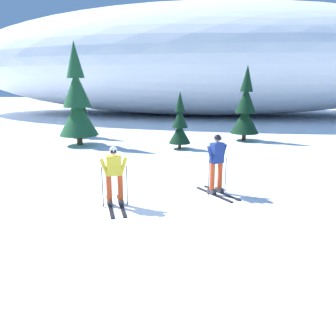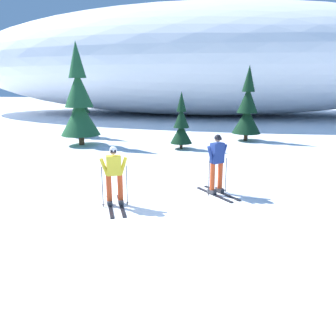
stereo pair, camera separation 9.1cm
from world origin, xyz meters
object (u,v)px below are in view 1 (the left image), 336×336
Objects in this scene: skier_yellow_jacket at (114,176)px; pine_tree_center_right at (245,110)px; pine_tree_center_left at (77,103)px; pine_tree_far_left at (79,110)px; pine_tree_center at (180,125)px; skier_navy_jacket at (217,163)px.

pine_tree_center_right is (4.24, 11.55, 0.93)m from skier_yellow_jacket.
pine_tree_center_right is (8.98, 2.88, -0.48)m from pine_tree_center_left.
pine_tree_far_left is 1.35× the size of pine_tree_center.
pine_tree_far_left is at bearing 131.29° from skier_navy_jacket.
skier_yellow_jacket is 9.98m from pine_tree_center_left.
pine_tree_far_left is at bearing -178.65° from pine_tree_center_right.
skier_yellow_jacket is at bearing -151.70° from skier_navy_jacket.
skier_navy_jacket is 0.34× the size of pine_tree_center_left.
skier_navy_jacket is 7.24m from pine_tree_center.
pine_tree_center_left is at bearing 177.75° from pine_tree_center.
skier_yellow_jacket is 0.45× the size of pine_tree_far_left.
skier_yellow_jacket is at bearing -61.34° from pine_tree_center_left.
pine_tree_center is at bearing 84.61° from skier_yellow_jacket.
pine_tree_center is (5.54, -0.22, -1.05)m from pine_tree_center_left.
pine_tree_far_left is 7.25m from pine_tree_center.
pine_tree_center_right is (10.09, 0.24, 0.15)m from pine_tree_far_left.
pine_tree_center_left is 9.44m from pine_tree_center_right.
skier_navy_jacket is at bearing -98.30° from pine_tree_center_right.
pine_tree_center_left is 5.64m from pine_tree_center.
pine_tree_center_right is at bearing 81.70° from skier_navy_jacket.
pine_tree_far_left reaches higher than skier_yellow_jacket.
pine_tree_center reaches higher than skier_yellow_jacket.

